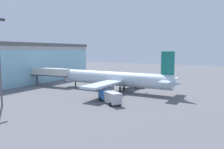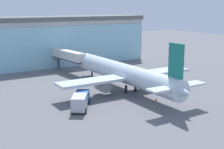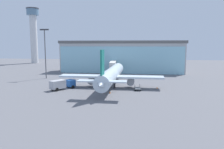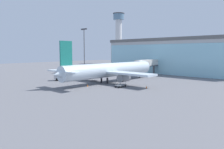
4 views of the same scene
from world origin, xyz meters
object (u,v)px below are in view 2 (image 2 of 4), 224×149
object	(u,v)px
airplane	(125,74)
catering_truck	(80,100)
jet_bridge	(67,56)
safety_cone_nose	(156,99)
safety_cone_wingtip	(176,82)
baggage_cart	(167,87)

from	to	relation	value
airplane	catering_truck	xyz separation A→B (m)	(-12.93, -5.58, -2.00)
jet_bridge	safety_cone_nose	distance (m)	31.73
safety_cone_wingtip	catering_truck	bearing A→B (deg)	-170.29
jet_bridge	safety_cone_wingtip	size ratio (longest dim) A/B	25.40
jet_bridge	baggage_cart	size ratio (longest dim) A/B	4.66
baggage_cart	safety_cone_nose	xyz separation A→B (m)	(-6.80, -4.63, -0.23)
catering_truck	baggage_cart	size ratio (longest dim) A/B	2.42
baggage_cart	safety_cone_wingtip	world-z (taller)	baggage_cart
baggage_cart	safety_cone_wingtip	xyz separation A→B (m)	(5.44, 3.05, -0.23)
catering_truck	safety_cone_nose	world-z (taller)	catering_truck
airplane	safety_cone_wingtip	world-z (taller)	airplane
jet_bridge	baggage_cart	world-z (taller)	jet_bridge
baggage_cart	safety_cone_wingtip	size ratio (longest dim) A/B	5.45
jet_bridge	catering_truck	bearing A→B (deg)	154.96
airplane	safety_cone_wingtip	bearing A→B (deg)	-94.25
airplane	catering_truck	distance (m)	14.22
airplane	baggage_cart	world-z (taller)	airplane
jet_bridge	safety_cone_nose	size ratio (longest dim) A/B	25.40
safety_cone_nose	safety_cone_wingtip	size ratio (longest dim) A/B	1.00
airplane	safety_cone_nose	world-z (taller)	airplane
safety_cone_wingtip	jet_bridge	bearing A→B (deg)	122.87
catering_truck	baggage_cart	world-z (taller)	catering_truck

